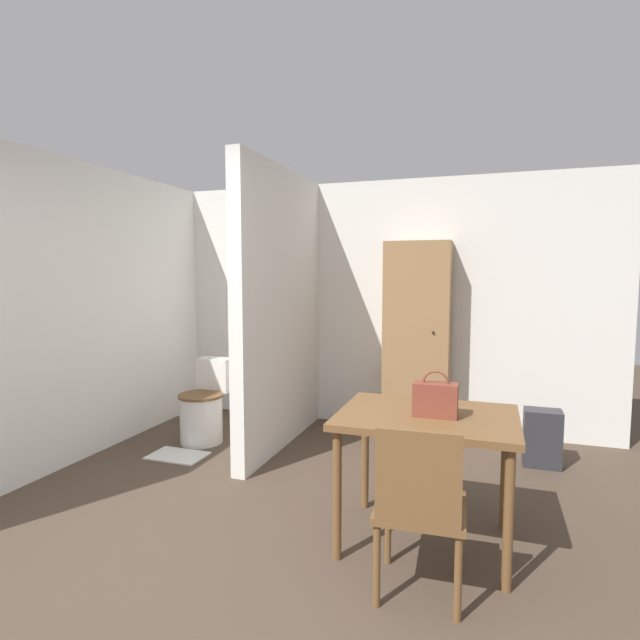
# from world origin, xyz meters

# --- Properties ---
(ground_plane) EXTENTS (16.00, 16.00, 0.00)m
(ground_plane) POSITION_xyz_m (0.00, 0.00, 0.00)
(ground_plane) COLOR #4C3D30
(wall_back) EXTENTS (4.96, 0.12, 2.50)m
(wall_back) POSITION_xyz_m (0.00, 3.27, 1.25)
(wall_back) COLOR white
(wall_back) RESTS_ON ground_plane
(wall_left) EXTENTS (0.12, 4.21, 2.50)m
(wall_left) POSITION_xyz_m (-2.04, 1.61, 1.25)
(wall_left) COLOR white
(wall_left) RESTS_ON ground_plane
(partition_wall) EXTENTS (0.12, 1.72, 2.50)m
(partition_wall) POSITION_xyz_m (-0.53, 2.35, 1.25)
(partition_wall) COLOR white
(partition_wall) RESTS_ON ground_plane
(dining_table) EXTENTS (1.00, 0.77, 0.77)m
(dining_table) POSITION_xyz_m (0.93, 1.04, 0.68)
(dining_table) COLOR brown
(dining_table) RESTS_ON ground_plane
(wooden_chair) EXTENTS (0.45, 0.45, 0.87)m
(wooden_chair) POSITION_xyz_m (0.97, 0.52, 0.48)
(wooden_chair) COLOR brown
(wooden_chair) RESTS_ON ground_plane
(toilet) EXTENTS (0.41, 0.56, 0.75)m
(toilet) POSITION_xyz_m (-1.26, 2.20, 0.31)
(toilet) COLOR white
(toilet) RESTS_ON ground_plane
(handbag) EXTENTS (0.24, 0.12, 0.26)m
(handbag) POSITION_xyz_m (0.98, 1.01, 0.87)
(handbag) COLOR brown
(handbag) RESTS_ON dining_table
(wooden_cabinet) EXTENTS (0.62, 0.35, 1.88)m
(wooden_cabinet) POSITION_xyz_m (0.60, 3.03, 0.94)
(wooden_cabinet) COLOR #997047
(wooden_cabinet) RESTS_ON ground_plane
(bath_mat) EXTENTS (0.48, 0.32, 0.01)m
(bath_mat) POSITION_xyz_m (-1.26, 1.76, 0.01)
(bath_mat) COLOR silver
(bath_mat) RESTS_ON ground_plane
(space_heater) EXTENTS (0.29, 0.21, 0.46)m
(space_heater) POSITION_xyz_m (1.69, 2.55, 0.23)
(space_heater) COLOR #2D2D33
(space_heater) RESTS_ON ground_plane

